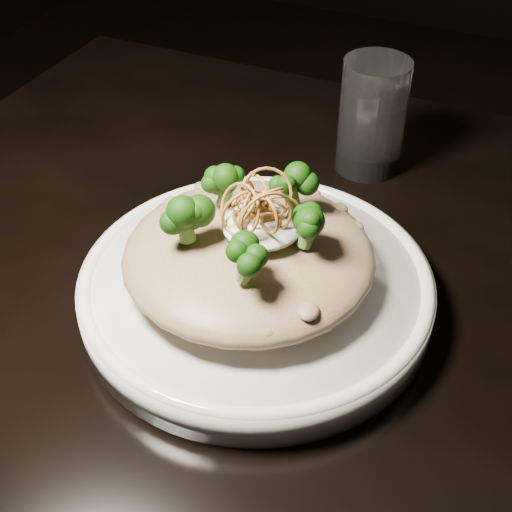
{
  "coord_description": "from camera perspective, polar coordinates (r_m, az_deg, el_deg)",
  "views": [
    {
      "loc": [
        0.1,
        -0.46,
        1.2
      ],
      "look_at": [
        -0.09,
        -0.04,
        0.81
      ],
      "focal_mm": 50.0,
      "sensor_mm": 36.0,
      "label": 1
    }
  ],
  "objects": [
    {
      "name": "plate",
      "position": [
        0.63,
        0.0,
        -2.7
      ],
      "size": [
        0.31,
        0.31,
        0.03
      ],
      "primitive_type": "cylinder",
      "color": "white",
      "rests_on": "table"
    },
    {
      "name": "shallots",
      "position": [
        0.56,
        0.3,
        4.53
      ],
      "size": [
        0.06,
        0.06,
        0.04
      ],
      "primitive_type": null,
      "color": "brown",
      "rests_on": "cheese"
    },
    {
      "name": "table",
      "position": [
        0.71,
        7.91,
        -8.46
      ],
      "size": [
        1.1,
        0.8,
        0.75
      ],
      "color": "black",
      "rests_on": "ground"
    },
    {
      "name": "cheese",
      "position": [
        0.58,
        0.47,
        2.47
      ],
      "size": [
        0.07,
        0.07,
        0.02
      ],
      "primitive_type": "ellipsoid",
      "color": "white",
      "rests_on": "risotto"
    },
    {
      "name": "broccoli",
      "position": [
        0.57,
        -0.56,
        3.81
      ],
      "size": [
        0.15,
        0.15,
        0.05
      ],
      "primitive_type": null,
      "color": "black",
      "rests_on": "risotto"
    },
    {
      "name": "drinking_glass",
      "position": [
        0.8,
        9.27,
        10.95
      ],
      "size": [
        0.09,
        0.09,
        0.13
      ],
      "primitive_type": "cylinder",
      "rotation": [
        0.0,
        0.0,
        0.38
      ],
      "color": "silver",
      "rests_on": "table"
    },
    {
      "name": "risotto",
      "position": [
        0.61,
        -0.59,
        0.11
      ],
      "size": [
        0.22,
        0.22,
        0.05
      ],
      "primitive_type": "ellipsoid",
      "color": "brown",
      "rests_on": "plate"
    }
  ]
}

